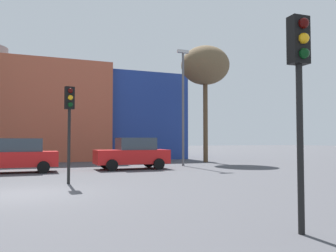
{
  "coord_description": "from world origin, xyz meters",
  "views": [
    {
      "loc": [
        0.34,
        -12.0,
        1.7
      ],
      "look_at": [
        7.71,
        6.6,
        2.58
      ],
      "focal_mm": 36.56,
      "sensor_mm": 36.0,
      "label": 1
    }
  ],
  "objects_px": {
    "bare_tree_0": "(205,66)",
    "street_lamp": "(183,100)",
    "traffic_light_island": "(69,112)",
    "parked_car_2": "(17,156)",
    "parked_car_3": "(133,153)",
    "traffic_light_near_right": "(300,73)"
  },
  "relations": [
    {
      "from": "traffic_light_island",
      "to": "traffic_light_near_right",
      "type": "bearing_deg",
      "value": 10.4
    },
    {
      "from": "parked_car_2",
      "to": "bare_tree_0",
      "type": "bearing_deg",
      "value": -162.42
    },
    {
      "from": "traffic_light_near_right",
      "to": "bare_tree_0",
      "type": "relative_size",
      "value": 0.43
    },
    {
      "from": "parked_car_2",
      "to": "traffic_light_near_right",
      "type": "bearing_deg",
      "value": 109.47
    },
    {
      "from": "parked_car_2",
      "to": "traffic_light_near_right",
      "type": "distance_m",
      "value": 16.18
    },
    {
      "from": "parked_car_2",
      "to": "traffic_light_near_right",
      "type": "xyz_separation_m",
      "value": [
        5.35,
        -15.13,
        2.05
      ]
    },
    {
      "from": "traffic_light_island",
      "to": "street_lamp",
      "type": "relative_size",
      "value": 0.49
    },
    {
      "from": "traffic_light_island",
      "to": "street_lamp",
      "type": "bearing_deg",
      "value": 122.27
    },
    {
      "from": "parked_car_3",
      "to": "traffic_light_island",
      "type": "height_order",
      "value": "traffic_light_island"
    },
    {
      "from": "traffic_light_near_right",
      "to": "traffic_light_island",
      "type": "xyz_separation_m",
      "value": [
        -3.25,
        9.17,
        -0.11
      ]
    },
    {
      "from": "parked_car_3",
      "to": "street_lamp",
      "type": "distance_m",
      "value": 5.48
    },
    {
      "from": "parked_car_3",
      "to": "bare_tree_0",
      "type": "relative_size",
      "value": 0.47
    },
    {
      "from": "traffic_light_near_right",
      "to": "street_lamp",
      "type": "height_order",
      "value": "street_lamp"
    },
    {
      "from": "parked_car_3",
      "to": "bare_tree_0",
      "type": "height_order",
      "value": "bare_tree_0"
    },
    {
      "from": "traffic_light_island",
      "to": "street_lamp",
      "type": "distance_m",
      "value": 11.1
    },
    {
      "from": "bare_tree_0",
      "to": "street_lamp",
      "type": "height_order",
      "value": "bare_tree_0"
    },
    {
      "from": "parked_car_2",
      "to": "street_lamp",
      "type": "xyz_separation_m",
      "value": [
        10.34,
        1.3,
        3.61
      ]
    },
    {
      "from": "parked_car_2",
      "to": "parked_car_3",
      "type": "relative_size",
      "value": 0.97
    },
    {
      "from": "parked_car_2",
      "to": "street_lamp",
      "type": "height_order",
      "value": "street_lamp"
    },
    {
      "from": "parked_car_2",
      "to": "parked_car_3",
      "type": "height_order",
      "value": "parked_car_3"
    },
    {
      "from": "bare_tree_0",
      "to": "street_lamp",
      "type": "xyz_separation_m",
      "value": [
        -3.33,
        -3.03,
        -3.21
      ]
    },
    {
      "from": "parked_car_2",
      "to": "street_lamp",
      "type": "relative_size",
      "value": 0.53
    }
  ]
}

